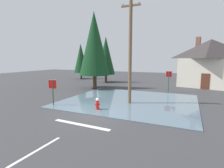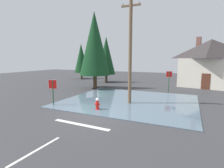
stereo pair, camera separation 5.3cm
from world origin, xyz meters
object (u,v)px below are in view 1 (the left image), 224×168
Objects in this scene: utility_pole at (130,51)px; pine_tree_mid_left at (94,44)px; house at (210,62)px; fire_hydrant at (97,104)px; pine_tree_tall_left at (81,58)px; stop_sign_near at (53,87)px; stop_sign_far at (169,77)px; pine_tree_short_left at (106,56)px.

utility_pole is 0.89× the size of pine_tree_mid_left.
utility_pole is 1.00× the size of house.
pine_tree_mid_left is (-5.06, 8.53, 5.25)m from fire_hydrant.
house is 21.62m from pine_tree_tall_left.
fire_hydrant is at bearing -52.95° from pine_tree_tall_left.
stop_sign_near is at bearing -62.68° from pine_tree_tall_left.
stop_sign_near is 20.71m from house.
utility_pole is 7.78m from stop_sign_far.
stop_sign_far is 11.81m from pine_tree_short_left.
fire_hydrant is at bearing -118.16° from house.
stop_sign_near is at bearing -128.23° from stop_sign_far.
pine_tree_short_left is at bearing 99.45° from stop_sign_near.
pine_tree_mid_left is at bearing -172.95° from stop_sign_far.
stop_sign_near is at bearing -127.21° from house.
pine_tree_mid_left is (-6.66, 5.73, 1.22)m from utility_pole.
utility_pole is 20.53m from pine_tree_tall_left.
pine_tree_tall_left is (-9.11, 17.63, 2.40)m from stop_sign_near.
stop_sign_near is at bearing -174.15° from fire_hydrant.
fire_hydrant is 18.41m from house.
pine_tree_tall_left is 11.91m from pine_tree_mid_left.
pine_tree_short_left reaches higher than stop_sign_far.
pine_tree_short_left is (-1.33, 6.05, -1.37)m from pine_tree_mid_left.
fire_hydrant is 0.09× the size of pine_tree_mid_left.
stop_sign_near is at bearing -82.56° from pine_tree_mid_left.
house is at bearing 61.84° from fire_hydrant.
pine_tree_tall_left reaches higher than fire_hydrant.
stop_sign_near is 19.98m from pine_tree_tall_left.
utility_pole is 15.01m from house.
stop_sign_far reaches higher than fire_hydrant.
pine_tree_mid_left is at bearing 139.27° from utility_pole.
pine_tree_mid_left is at bearing 97.44° from stop_sign_near.
stop_sign_near is 0.89× the size of stop_sign_far.
utility_pole reaches higher than stop_sign_near.
pine_tree_mid_left is 1.32× the size of pine_tree_short_left.
house is (8.58, 16.03, 2.88)m from fire_hydrant.
pine_tree_short_left is (-14.97, -1.45, 0.99)m from house.
utility_pole reaches higher than fire_hydrant.
stop_sign_near is 0.25× the size of utility_pole.
utility_pole reaches higher than house.
utility_pole is (1.60, 2.80, 4.03)m from fire_hydrant.
utility_pole reaches higher than pine_tree_short_left.
fire_hydrant is at bearing -112.62° from stop_sign_far.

